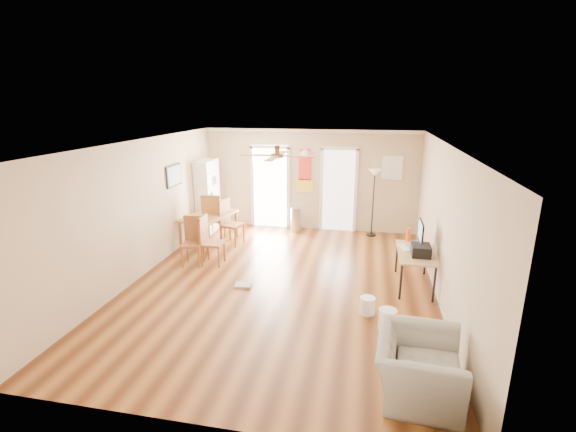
% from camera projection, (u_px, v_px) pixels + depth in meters
% --- Properties ---
extents(floor, '(7.00, 7.00, 0.00)m').
position_uv_depth(floor, '(282.00, 284.00, 7.54)').
color(floor, brown).
rests_on(floor, ground).
extents(ceiling, '(5.50, 7.00, 0.00)m').
position_uv_depth(ceiling, '(281.00, 143.00, 6.82)').
color(ceiling, silver).
rests_on(ceiling, floor).
extents(wall_back, '(5.50, 0.04, 2.60)m').
position_uv_depth(wall_back, '(310.00, 180.00, 10.48)').
color(wall_back, beige).
rests_on(wall_back, floor).
extents(wall_front, '(5.50, 0.04, 2.60)m').
position_uv_depth(wall_front, '(205.00, 316.00, 3.88)').
color(wall_front, beige).
rests_on(wall_front, floor).
extents(wall_left, '(0.04, 7.00, 2.60)m').
position_uv_depth(wall_left, '(140.00, 209.00, 7.70)').
color(wall_left, beige).
rests_on(wall_left, floor).
extents(wall_right, '(0.04, 7.00, 2.60)m').
position_uv_depth(wall_right, '(444.00, 226.00, 6.67)').
color(wall_right, beige).
rests_on(wall_right, floor).
extents(crown_molding, '(5.50, 7.00, 0.08)m').
position_uv_depth(crown_molding, '(281.00, 146.00, 6.84)').
color(crown_molding, white).
rests_on(crown_molding, wall_back).
extents(kitchen_doorway, '(0.90, 0.10, 2.10)m').
position_uv_depth(kitchen_doorway, '(270.00, 188.00, 10.73)').
color(kitchen_doorway, white).
rests_on(kitchen_doorway, wall_back).
extents(bathroom_doorway, '(0.80, 0.10, 2.10)m').
position_uv_depth(bathroom_doorway, '(338.00, 191.00, 10.40)').
color(bathroom_doorway, white).
rests_on(bathroom_doorway, wall_back).
extents(wall_decal, '(0.46, 0.03, 1.10)m').
position_uv_depth(wall_decal, '(305.00, 171.00, 10.42)').
color(wall_decal, red).
rests_on(wall_decal, wall_back).
extents(ac_grille, '(0.50, 0.04, 0.60)m').
position_uv_depth(ac_grille, '(392.00, 168.00, 9.96)').
color(ac_grille, white).
rests_on(ac_grille, wall_back).
extents(framed_poster, '(0.04, 0.66, 0.48)m').
position_uv_depth(framed_poster, '(174.00, 176.00, 8.90)').
color(framed_poster, black).
rests_on(framed_poster, wall_left).
extents(ceiling_fan, '(1.24, 1.24, 0.20)m').
position_uv_depth(ceiling_fan, '(277.00, 156.00, 6.59)').
color(ceiling_fan, '#593819').
rests_on(ceiling_fan, ceiling).
extents(bookshelf, '(0.59, 0.90, 1.85)m').
position_uv_depth(bookshelf, '(208.00, 196.00, 10.40)').
color(bookshelf, white).
rests_on(bookshelf, floor).
extents(dining_table, '(1.10, 1.54, 0.70)m').
position_uv_depth(dining_table, '(210.00, 229.00, 9.60)').
color(dining_table, olive).
rests_on(dining_table, floor).
extents(dining_chair_right_a, '(0.53, 0.53, 1.07)m').
position_uv_depth(dining_chair_right_a, '(232.00, 222.00, 9.50)').
color(dining_chair_right_a, brown).
rests_on(dining_chair_right_a, floor).
extents(dining_chair_right_b, '(0.43, 0.43, 1.02)m').
position_uv_depth(dining_chair_right_b, '(213.00, 241.00, 8.34)').
color(dining_chair_right_b, '#A86136').
rests_on(dining_chair_right_b, floor).
extents(dining_chair_near, '(0.46, 0.46, 1.00)m').
position_uv_depth(dining_chair_near, '(192.00, 242.00, 8.31)').
color(dining_chair_near, '#935F2F').
rests_on(dining_chair_near, floor).
extents(dining_chair_far, '(0.52, 0.52, 1.14)m').
position_uv_depth(dining_chair_far, '(214.00, 217.00, 9.83)').
color(dining_chair_far, '#A77735').
rests_on(dining_chair_far, floor).
extents(trash_can, '(0.36, 0.36, 0.64)m').
position_uv_depth(trash_can, '(296.00, 220.00, 10.48)').
color(trash_can, '#AAAAAC').
rests_on(trash_can, floor).
extents(torchiere_lamp, '(0.37, 0.37, 1.69)m').
position_uv_depth(torchiere_lamp, '(373.00, 203.00, 10.02)').
color(torchiere_lamp, black).
rests_on(torchiere_lamp, floor).
extents(computer_desk, '(0.62, 1.25, 0.67)m').
position_uv_depth(computer_desk, '(414.00, 269.00, 7.38)').
color(computer_desk, tan).
rests_on(computer_desk, floor).
extents(imac, '(0.19, 0.56, 0.52)m').
position_uv_depth(imac, '(421.00, 235.00, 7.36)').
color(imac, black).
rests_on(imac, computer_desk).
extents(keyboard, '(0.24, 0.42, 0.01)m').
position_uv_depth(keyboard, '(404.00, 247.00, 7.48)').
color(keyboard, silver).
rests_on(keyboard, computer_desk).
extents(printer, '(0.33, 0.38, 0.19)m').
position_uv_depth(printer, '(421.00, 250.00, 7.09)').
color(printer, black).
rests_on(printer, computer_desk).
extents(orange_bottle, '(0.11, 0.11, 0.26)m').
position_uv_depth(orange_bottle, '(408.00, 235.00, 7.81)').
color(orange_bottle, '#FD5116').
rests_on(orange_bottle, computer_desk).
extents(wastebasket_a, '(0.25, 0.25, 0.28)m').
position_uv_depth(wastebasket_a, '(367.00, 306.00, 6.46)').
color(wastebasket_a, white).
rests_on(wastebasket_a, floor).
extents(wastebasket_b, '(0.28, 0.28, 0.31)m').
position_uv_depth(wastebasket_b, '(388.00, 319.00, 6.02)').
color(wastebasket_b, white).
rests_on(wastebasket_b, floor).
extents(floor_cloth, '(0.32, 0.27, 0.04)m').
position_uv_depth(floor_cloth, '(243.00, 285.00, 7.44)').
color(floor_cloth, '#9D9D98').
rests_on(floor_cloth, floor).
extents(armchair, '(1.03, 1.16, 0.70)m').
position_uv_depth(armchair, '(418.00, 367.00, 4.64)').
color(armchair, '#9F9F9A').
rests_on(armchair, floor).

